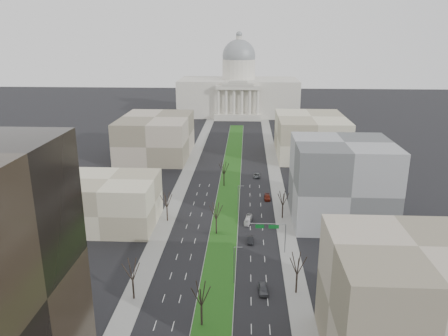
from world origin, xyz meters
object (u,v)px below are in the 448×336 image
(car_black, at_px, (250,240))
(box_van, at_px, (248,220))
(car_grey_near, at_px, (263,289))
(car_red, at_px, (267,197))
(car_grey_far, at_px, (257,175))

(car_black, bearing_deg, box_van, 93.43)
(car_grey_near, bearing_deg, car_red, 83.18)
(car_grey_near, distance_m, car_red, 55.66)
(car_black, bearing_deg, car_red, 80.32)
(car_black, bearing_deg, car_grey_far, 87.79)
(car_grey_near, xyz_separation_m, car_grey_far, (0.14, 79.18, -0.15))
(car_red, xyz_separation_m, car_grey_far, (-3.06, 23.61, -0.01))
(car_black, bearing_deg, car_grey_near, -82.98)
(car_grey_near, bearing_deg, car_black, 92.86)
(car_grey_far, bearing_deg, box_van, -89.67)
(car_grey_far, bearing_deg, car_black, -88.00)
(car_grey_far, relative_size, box_van, 0.80)
(car_grey_near, relative_size, car_black, 1.14)
(car_black, height_order, box_van, box_van)
(car_grey_near, distance_m, box_van, 36.44)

